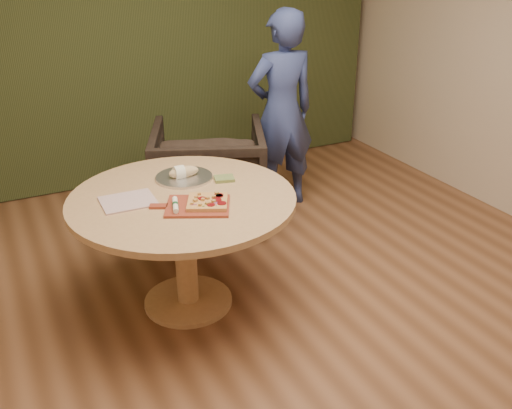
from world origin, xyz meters
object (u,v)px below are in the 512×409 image
at_px(pedestal_table, 183,218).
at_px(cutlery_roll, 175,205).
at_px(bread_roll, 182,172).
at_px(pizza_paddle, 196,206).
at_px(person_standing, 281,112).
at_px(flatbread_pizza, 208,202).
at_px(serving_tray, 184,177).
at_px(armchair, 209,170).

height_order(pedestal_table, cutlery_roll, cutlery_roll).
bearing_deg(bread_roll, pizza_paddle, -100.08).
bearing_deg(person_standing, flatbread_pizza, 49.19).
relative_size(flatbread_pizza, bread_roll, 1.52).
height_order(serving_tray, person_standing, person_standing).
distance_m(pedestal_table, person_standing, 1.66).
bearing_deg(serving_tray, cutlery_roll, -115.96).
distance_m(flatbread_pizza, armchair, 1.36).
bearing_deg(pedestal_table, armchair, 60.79).
relative_size(flatbread_pizza, person_standing, 0.18).
bearing_deg(serving_tray, person_standing, 35.65).
height_order(pizza_paddle, flatbread_pizza, flatbread_pizza).
bearing_deg(cutlery_roll, pedestal_table, 76.01).
xyz_separation_m(serving_tray, armchair, (0.47, 0.78, -0.32)).
xyz_separation_m(flatbread_pizza, person_standing, (1.17, 1.26, 0.04)).
distance_m(flatbread_pizza, bread_roll, 0.44).
relative_size(cutlery_roll, armchair, 0.22).
xyz_separation_m(pedestal_table, bread_roll, (0.09, 0.25, 0.18)).
distance_m(serving_tray, person_standing, 1.41).
xyz_separation_m(armchair, person_standing, (0.67, 0.04, 0.38)).
relative_size(bread_roll, armchair, 0.22).
xyz_separation_m(pizza_paddle, cutlery_roll, (-0.11, 0.02, 0.02)).
height_order(pedestal_table, armchair, armchair).
bearing_deg(flatbread_pizza, serving_tray, 87.48).
height_order(cutlery_roll, bread_roll, bread_roll).
bearing_deg(bread_roll, flatbread_pizza, -91.37).
bearing_deg(flatbread_pizza, pedestal_table, 113.20).
bearing_deg(serving_tray, bread_roll, -180.00).
relative_size(serving_tray, bread_roll, 1.84).
relative_size(bread_roll, person_standing, 0.12).
distance_m(cutlery_roll, bread_roll, 0.45).
distance_m(cutlery_roll, armchair, 1.40).
height_order(pedestal_table, person_standing, person_standing).
height_order(pizza_paddle, person_standing, person_standing).
bearing_deg(pedestal_table, flatbread_pizza, -66.80).
bearing_deg(bread_roll, armchair, 58.35).
relative_size(flatbread_pizza, serving_tray, 0.82).
bearing_deg(pizza_paddle, person_standing, 71.00).
distance_m(pizza_paddle, cutlery_roll, 0.12).
distance_m(pedestal_table, flatbread_pizza, 0.27).
bearing_deg(person_standing, cutlery_roll, 44.26).
height_order(serving_tray, armchair, armchair).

